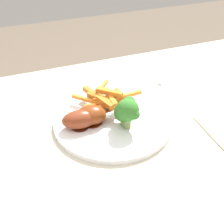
{
  "coord_description": "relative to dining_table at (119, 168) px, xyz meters",
  "views": [
    {
      "loc": [
        -0.2,
        -0.47,
        1.15
      ],
      "look_at": [
        -0.0,
        0.04,
        0.76
      ],
      "focal_mm": 47.83,
      "sensor_mm": 36.0,
      "label": 1
    }
  ],
  "objects": [
    {
      "name": "dining_table",
      "position": [
        0.0,
        0.0,
        0.0
      ],
      "size": [
        1.2,
        0.73,
        0.73
      ],
      "color": "beige",
      "rests_on": "ground_plane"
    },
    {
      "name": "carrot_fries_pile",
      "position": [
        0.01,
        0.09,
        0.14
      ],
      "size": [
        0.16,
        0.14,
        0.04
      ],
      "color": "orange",
      "rests_on": "dinner_plate"
    },
    {
      "name": "broccoli_floret_front",
      "position": [
        0.02,
        0.01,
        0.15
      ],
      "size": [
        0.04,
        0.05,
        0.06
      ],
      "color": "#7BA45F",
      "rests_on": "dinner_plate"
    },
    {
      "name": "dinner_plate",
      "position": [
        -0.0,
        0.04,
        0.11
      ],
      "size": [
        0.27,
        0.27,
        0.01
      ],
      "primitive_type": "cylinder",
      "color": "white",
      "rests_on": "dining_table"
    },
    {
      "name": "broccoli_floret_middle",
      "position": [
        0.02,
        -0.0,
        0.17
      ],
      "size": [
        0.05,
        0.05,
        0.07
      ],
      "color": "#879E5B",
      "rests_on": "dinner_plate"
    },
    {
      "name": "chicken_drumstick_far",
      "position": [
        -0.07,
        0.04,
        0.14
      ],
      "size": [
        0.13,
        0.05,
        0.04
      ],
      "color": "#5D2011",
      "rests_on": "dinner_plate"
    },
    {
      "name": "fork",
      "position": [
        0.24,
        0.23,
        0.11
      ],
      "size": [
        0.12,
        0.16,
        0.0
      ],
      "primitive_type": "cube",
      "rotation": [
        0.0,
        0.0,
        0.95
      ],
      "color": "silver",
      "rests_on": "dining_table"
    },
    {
      "name": "chicken_drumstick_near",
      "position": [
        -0.04,
        0.04,
        0.14
      ],
      "size": [
        0.13,
        0.07,
        0.04
      ],
      "color": "#5D210C",
      "rests_on": "dinner_plate"
    }
  ]
}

